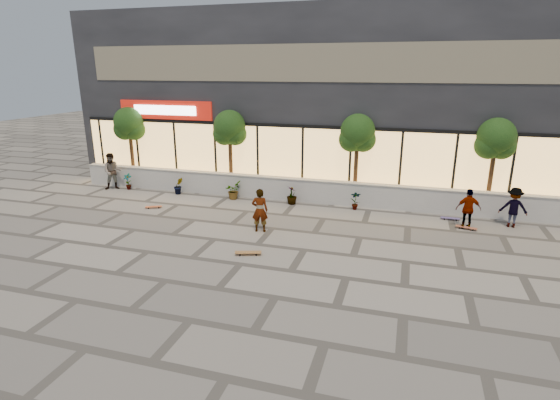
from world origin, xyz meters
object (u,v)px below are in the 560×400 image
(tree_west, at_px, (129,126))
(skateboard_center, at_px, (248,252))
(tree_east, at_px, (496,141))
(skater_left, at_px, (112,171))
(skater_right_far, at_px, (514,207))
(tree_midwest, at_px, (230,130))
(skateboard_right_far, at_px, (450,218))
(skateboard_left, at_px, (154,207))
(skateboard_right_near, at_px, (466,227))
(tree_mideast, at_px, (357,135))
(skater_right_near, at_px, (468,209))
(skater_center, at_px, (260,210))

(tree_west, height_order, skateboard_center, tree_west)
(tree_east, height_order, skater_left, tree_east)
(skater_left, xyz_separation_m, skater_right_far, (17.87, -0.25, -0.14))
(tree_midwest, height_order, skateboard_right_far, tree_midwest)
(tree_east, xyz_separation_m, skateboard_left, (-13.64, -3.55, -2.92))
(tree_midwest, xyz_separation_m, skateboard_center, (3.50, -6.98, -2.90))
(skater_left, bearing_deg, skateboard_center, -61.62)
(tree_west, relative_size, skateboard_right_far, 5.37)
(tree_east, xyz_separation_m, skater_right_far, (0.65, -1.65, -2.22))
(skater_left, height_order, skateboard_right_near, skater_left)
(skateboard_center, bearing_deg, skater_right_far, 13.54)
(tree_mideast, bearing_deg, skateboard_center, -109.74)
(tree_east, relative_size, skateboard_center, 4.45)
(skateboard_left, bearing_deg, tree_mideast, -2.14)
(tree_mideast, bearing_deg, skateboard_left, -156.44)
(tree_east, bearing_deg, skater_right_near, -113.21)
(tree_midwest, height_order, skater_right_near, tree_midwest)
(tree_east, height_order, skateboard_right_far, tree_east)
(tree_west, distance_m, skater_center, 10.16)
(skater_right_far, relative_size, skateboard_center, 1.75)
(skater_left, bearing_deg, skateboard_right_far, -30.79)
(skateboard_right_near, bearing_deg, skater_left, -169.30)
(skater_left, xyz_separation_m, skateboard_center, (9.21, -5.58, -0.82))
(tree_west, xyz_separation_m, tree_midwest, (5.50, 0.00, 0.00))
(skater_right_far, bearing_deg, skateboard_right_far, -0.22)
(skater_center, height_order, skateboard_right_far, skater_center)
(tree_midwest, relative_size, skater_left, 2.16)
(tree_midwest, bearing_deg, tree_west, 180.00)
(skateboard_center, height_order, skateboard_right_near, skateboard_center)
(tree_east, relative_size, skater_center, 2.40)
(tree_west, height_order, tree_east, same)
(tree_east, distance_m, skater_left, 17.40)
(skater_right_near, xyz_separation_m, skateboard_left, (-12.64, -1.22, -0.70))
(skater_right_far, distance_m, skateboard_right_far, 2.27)
(tree_west, height_order, skateboard_left, tree_west)
(tree_west, bearing_deg, tree_mideast, 0.00)
(tree_midwest, height_order, skateboard_right_near, tree_midwest)
(tree_mideast, relative_size, skater_right_far, 2.55)
(skater_center, xyz_separation_m, skater_right_far, (8.99, 3.20, -0.05))
(skateboard_left, relative_size, skateboard_right_near, 0.91)
(skater_right_near, xyz_separation_m, skateboard_right_near, (0.00, -0.12, -0.69))
(tree_west, bearing_deg, skater_right_near, -8.29)
(skateboard_right_far, bearing_deg, skater_right_near, -59.78)
(tree_midwest, bearing_deg, tree_mideast, 0.00)
(skateboard_right_near, bearing_deg, tree_mideast, 165.84)
(skater_right_near, height_order, skateboard_center, skater_right_near)
(skater_center, bearing_deg, skateboard_right_far, -164.45)
(tree_mideast, relative_size, skateboard_center, 4.45)
(skateboard_left, bearing_deg, skateboard_right_far, -16.12)
(tree_west, relative_size, skater_left, 2.16)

